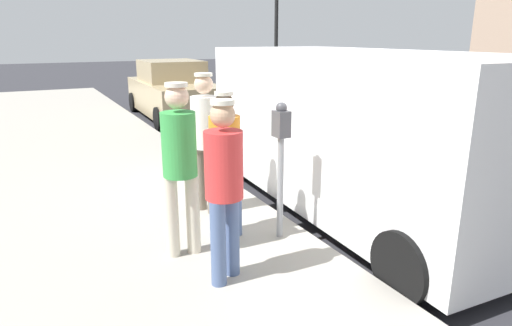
# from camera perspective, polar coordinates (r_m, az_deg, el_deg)

# --- Properties ---
(ground_plane) EXTENTS (80.00, 80.00, 0.00)m
(ground_plane) POSITION_cam_1_polar(r_m,az_deg,el_deg) (6.48, 9.98, -5.48)
(ground_plane) COLOR #2D2D33
(sidewalk_slab) EXTENTS (5.00, 32.00, 0.15)m
(sidewalk_slab) POSITION_cam_1_polar(r_m,az_deg,el_deg) (5.28, -22.58, -10.78)
(sidewalk_slab) COLOR #9E998E
(sidewalk_slab) RESTS_ON ground
(parking_meter_near) EXTENTS (0.14, 0.18, 1.52)m
(parking_meter_near) POSITION_cam_1_polar(r_m,az_deg,el_deg) (4.80, 3.19, 1.96)
(parking_meter_near) COLOR gray
(parking_meter_near) RESTS_ON sidewalk_slab
(pedestrian_in_red) EXTENTS (0.34, 0.34, 1.67)m
(pedestrian_in_red) POSITION_cam_1_polar(r_m,az_deg,el_deg) (3.94, -4.09, -2.32)
(pedestrian_in_red) COLOR #4C608C
(pedestrian_in_red) RESTS_ON sidewalk_slab
(pedestrian_in_orange) EXTENTS (0.34, 0.34, 1.62)m
(pedestrian_in_orange) POSITION_cam_1_polar(r_m,az_deg,el_deg) (4.88, -3.97, 0.91)
(pedestrian_in_orange) COLOR #4C608C
(pedestrian_in_orange) RESTS_ON sidewalk_slab
(pedestrian_in_white) EXTENTS (0.34, 0.34, 1.76)m
(pedestrian_in_white) POSITION_cam_1_polar(r_m,az_deg,el_deg) (5.58, -6.49, 3.68)
(pedestrian_in_white) COLOR #726656
(pedestrian_in_white) RESTS_ON sidewalk_slab
(pedestrian_in_green) EXTENTS (0.36, 0.34, 1.76)m
(pedestrian_in_green) POSITION_cam_1_polar(r_m,az_deg,el_deg) (4.46, -9.69, 0.48)
(pedestrian_in_green) COLOR beige
(pedestrian_in_green) RESTS_ON sidewalk_slab
(parked_van) EXTENTS (2.30, 5.27, 2.15)m
(parked_van) POSITION_cam_1_polar(r_m,az_deg,el_deg) (6.12, 12.58, 4.40)
(parked_van) COLOR white
(parked_van) RESTS_ON ground
(parked_sedan_behind) EXTENTS (2.05, 4.45, 1.65)m
(parked_sedan_behind) POSITION_cam_1_polar(r_m,az_deg,el_deg) (13.49, -10.45, 8.88)
(parked_sedan_behind) COLOR tan
(parked_sedan_behind) RESTS_ON ground
(traffic_light_corner) EXTENTS (2.48, 0.42, 5.20)m
(traffic_light_corner) POSITION_cam_1_polar(r_m,az_deg,el_deg) (20.37, 4.79, 19.16)
(traffic_light_corner) COLOR black
(traffic_light_corner) RESTS_ON ground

